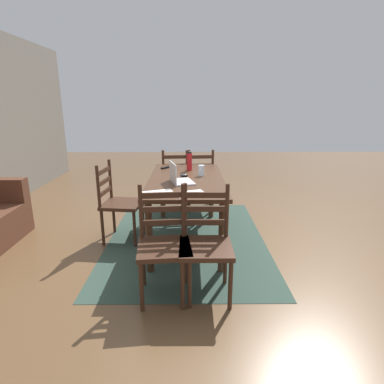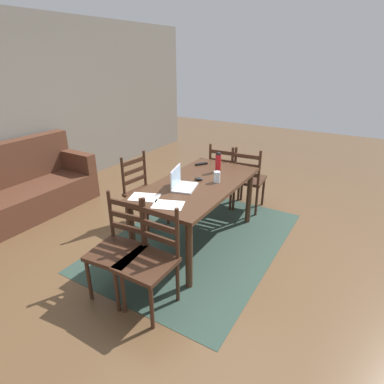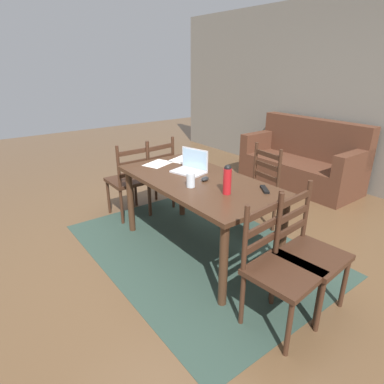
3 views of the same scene
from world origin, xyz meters
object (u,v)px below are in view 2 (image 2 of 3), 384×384
couch (26,188)px  tv_remote (201,164)px  chair_far_head (144,192)px  laptop (181,183)px  computer_mouse (199,179)px  chair_right_near (248,179)px  chair_left_far (119,249)px  drinking_glass (217,177)px  chair_left_near (149,261)px  dining_table (198,190)px  water_bottle (218,162)px  chair_right_far (226,175)px

couch → tv_remote: bearing=-63.0°
chair_far_head → laptop: (-0.22, -0.72, 0.36)m
couch → computer_mouse: size_ratio=18.00×
chair_right_near → tv_remote: 0.78m
chair_left_far → couch: couch is taller
computer_mouse → tv_remote: (0.51, 0.25, -0.01)m
couch → drinking_glass: 2.80m
chair_right_near → laptop: size_ratio=2.59×
chair_left_near → drinking_glass: bearing=-0.3°
chair_left_near → chair_left_far: (-0.00, 0.35, 0.00)m
couch → chair_left_near: bearing=-102.4°
dining_table → water_bottle: bearing=-4.8°
chair_right_near → laptop: bearing=169.1°
chair_left_near → chair_left_far: 0.35m
chair_right_near → couch: size_ratio=0.53×
laptop → chair_right_far: bearing=3.6°
chair_right_far → chair_left_far: bearing=179.8°
dining_table → computer_mouse: computer_mouse is taller
water_bottle → drinking_glass: size_ratio=1.99×
chair_far_head → drinking_glass: chair_far_head is taller
dining_table → laptop: laptop is taller
chair_right_near → chair_right_far: bearing=90.0°
chair_right_far → computer_mouse: chair_right_far is taller
chair_left_near → drinking_glass: chair_left_near is taller
chair_left_near → computer_mouse: chair_left_near is taller
chair_right_far → laptop: 1.40m
drinking_glass → chair_right_far: bearing=19.1°
dining_table → chair_left_near: 1.17m
chair_far_head → water_bottle: size_ratio=3.74×
chair_right_near → water_bottle: bearing=168.7°
chair_left_far → computer_mouse: size_ratio=9.50×
tv_remote → chair_left_near: bearing=139.4°
tv_remote → couch: bearing=61.7°
chair_left_far → chair_left_near: bearing=-90.0°
dining_table → chair_left_near: (-1.13, -0.17, -0.21)m
dining_table → couch: couch is taller
couch → water_bottle: size_ratio=7.08×
chair_left_far → chair_right_far: (2.27, -0.01, 0.00)m
chair_far_head → chair_right_far: (1.13, -0.63, 0.00)m
chair_left_near → water_bottle: bearing=4.9°
couch → laptop: size_ratio=4.91×
chair_right_far → couch: 2.88m
dining_table → water_bottle: size_ratio=6.65×
chair_left_far → dining_table: bearing=-8.8°
drinking_glass → chair_left_near: bearing=179.7°
laptop → computer_mouse: 0.30m
chair_left_far → drinking_glass: size_ratio=7.44×
chair_right_near → laptop: (-1.35, 0.26, 0.36)m
chair_left_near → tv_remote: (1.71, 0.45, 0.31)m
tv_remote → water_bottle: bearing=-169.4°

